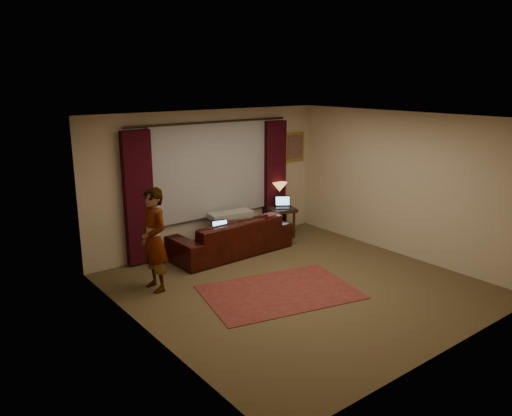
{
  "coord_description": "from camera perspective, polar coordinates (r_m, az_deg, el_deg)",
  "views": [
    {
      "loc": [
        -4.95,
        -5.33,
        3.16
      ],
      "look_at": [
        0.1,
        1.2,
        1.0
      ],
      "focal_mm": 35.0,
      "sensor_mm": 36.0,
      "label": 1
    }
  ],
  "objects": [
    {
      "name": "sofa",
      "position": [
        9.18,
        -2.91,
        -2.45
      ],
      "size": [
        2.32,
        1.05,
        0.92
      ],
      "primitive_type": "imported",
      "rotation": [
        0.0,
        0.0,
        3.17
      ],
      "color": "black",
      "rests_on": "floor"
    },
    {
      "name": "clothing_pile",
      "position": [
        9.52,
        1.71,
        -1.18
      ],
      "size": [
        0.54,
        0.45,
        0.2
      ],
      "primitive_type": "ellipsoid",
      "rotation": [
        0.0,
        0.0,
        -0.17
      ],
      "color": "#714952",
      "rests_on": "sofa"
    },
    {
      "name": "laptop_table",
      "position": [
        10.1,
        3.11,
        0.63
      ],
      "size": [
        0.45,
        0.46,
        0.23
      ],
      "primitive_type": null,
      "rotation": [
        0.0,
        0.0,
        -0.58
      ],
      "color": "black",
      "rests_on": "end_table"
    },
    {
      "name": "laptop_sofa",
      "position": [
        8.88,
        -3.86,
        -2.3
      ],
      "size": [
        0.37,
        0.39,
        0.23
      ],
      "primitive_type": null,
      "rotation": [
        0.0,
        0.0,
        -0.17
      ],
      "color": "black",
      "rests_on": "sofa"
    },
    {
      "name": "wall_front",
      "position": [
        6.0,
        21.42,
        -4.45
      ],
      "size": [
        5.0,
        0.02,
        2.6
      ],
      "primitive_type": "cube",
      "color": "beige",
      "rests_on": "ground"
    },
    {
      "name": "throw_blanket",
      "position": [
        9.29,
        -2.94,
        0.74
      ],
      "size": [
        0.88,
        0.44,
        0.1
      ],
      "primitive_type": "cube",
      "rotation": [
        0.0,
        0.0,
        -0.13
      ],
      "color": "#9A9892",
      "rests_on": "sofa"
    },
    {
      "name": "wall_back",
      "position": [
        9.45,
        -5.32,
        3.24
      ],
      "size": [
        5.0,
        0.02,
        2.6
      ],
      "primitive_type": "cube",
      "color": "beige",
      "rests_on": "ground"
    },
    {
      "name": "picture_frame",
      "position": [
        10.61,
        4.39,
        6.98
      ],
      "size": [
        0.5,
        0.04,
        0.6
      ],
      "primitive_type": "cube",
      "color": "gold",
      "rests_on": "wall_back"
    },
    {
      "name": "floor",
      "position": [
        7.93,
        4.79,
        -8.9
      ],
      "size": [
        5.0,
        5.0,
        0.01
      ],
      "primitive_type": "cube",
      "color": "brown",
      "rests_on": "ground"
    },
    {
      "name": "person",
      "position": [
        7.67,
        -11.58,
        -3.59
      ],
      "size": [
        0.48,
        0.48,
        1.6
      ],
      "primitive_type": "imported",
      "rotation": [
        0.0,
        0.0,
        -1.54
      ],
      "color": "#9A9892",
      "rests_on": "floor"
    },
    {
      "name": "wall_left",
      "position": [
        6.16,
        -12.43,
        -3.27
      ],
      "size": [
        0.02,
        5.0,
        2.6
      ],
      "primitive_type": "cube",
      "color": "beige",
      "rests_on": "ground"
    },
    {
      "name": "drape_right",
      "position": [
        10.25,
        2.13,
        3.51
      ],
      "size": [
        0.5,
        0.14,
        2.3
      ],
      "primitive_type": "cube",
      "color": "black",
      "rests_on": "floor"
    },
    {
      "name": "curtain_rod",
      "position": [
        9.21,
        -5.1,
        9.74
      ],
      "size": [
        0.04,
        0.04,
        3.4
      ],
      "primitive_type": "cylinder",
      "color": "#302011",
      "rests_on": "wall_back"
    },
    {
      "name": "area_rug",
      "position": [
        7.69,
        2.7,
        -9.57
      ],
      "size": [
        2.54,
        1.98,
        0.01
      ],
      "primitive_type": "cube",
      "rotation": [
        0.0,
        0.0,
        -0.23
      ],
      "color": "maroon",
      "rests_on": "floor"
    },
    {
      "name": "wall_right",
      "position": [
        9.35,
        16.37,
        2.58
      ],
      "size": [
        0.02,
        5.0,
        2.6
      ],
      "primitive_type": "cube",
      "color": "beige",
      "rests_on": "ground"
    },
    {
      "name": "ceiling",
      "position": [
        7.3,
        5.23,
        10.2
      ],
      "size": [
        5.0,
        5.0,
        0.02
      ],
      "primitive_type": "cube",
      "color": "silver",
      "rests_on": "ground"
    },
    {
      "name": "sheer_curtain",
      "position": [
        9.36,
        -5.15,
        4.39
      ],
      "size": [
        2.5,
        0.05,
        1.8
      ],
      "primitive_type": "cube",
      "color": "#A4A4AC",
      "rests_on": "wall_back"
    },
    {
      "name": "tiffany_lamp",
      "position": [
        10.23,
        2.7,
        1.57
      ],
      "size": [
        0.4,
        0.4,
        0.49
      ],
      "primitive_type": null,
      "rotation": [
        0.0,
        0.0,
        -0.37
      ],
      "color": "#9C973F",
      "rests_on": "end_table"
    },
    {
      "name": "drape_left",
      "position": [
        8.69,
        -13.27,
        1.09
      ],
      "size": [
        0.5,
        0.14,
        2.3
      ],
      "primitive_type": "cube",
      "color": "black",
      "rests_on": "floor"
    },
    {
      "name": "end_table",
      "position": [
        10.24,
        2.86,
        -1.57
      ],
      "size": [
        0.64,
        0.64,
        0.6
      ],
      "primitive_type": "cube",
      "rotation": [
        0.0,
        0.0,
        -0.28
      ],
      "color": "black",
      "rests_on": "floor"
    }
  ]
}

